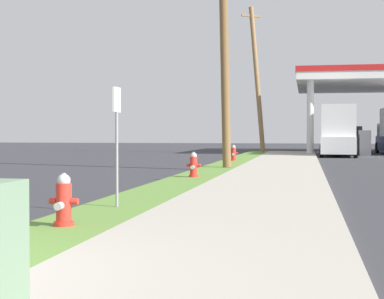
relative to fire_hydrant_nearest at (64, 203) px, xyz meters
The scene contains 9 objects.
fire_hydrant_nearest is the anchor object (origin of this frame).
fire_hydrant_second 9.69m from the fire_hydrant_nearest, 89.64° to the left, with size 0.42×0.38×0.74m.
fire_hydrant_third 20.72m from the fire_hydrant_nearest, 90.14° to the left, with size 0.42×0.37×0.74m.
utility_pole_midground 15.44m from the fire_hydrant_nearest, 88.89° to the left, with size 1.41×0.37×8.66m.
utility_pole_background 34.60m from the fire_hydrant_nearest, 90.06° to the left, with size 1.68×1.07×10.02m.
street_sign_post 2.57m from the fire_hydrant_nearest, 88.66° to the left, with size 0.05×0.36×2.12m.
car_silver_by_near_pump 45.28m from the fire_hydrant_nearest, 82.52° to the left, with size 2.11×4.57×1.57m.
truck_black_on_apron 42.10m from the fire_hydrant_nearest, 80.74° to the left, with size 2.30×5.47×1.97m.
truck_white_at_far_bay 30.84m from the fire_hydrant_nearest, 80.02° to the left, with size 2.49×6.51×3.11m.
Camera 1 is at (4.03, -4.65, 1.43)m, focal length 56.81 mm.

